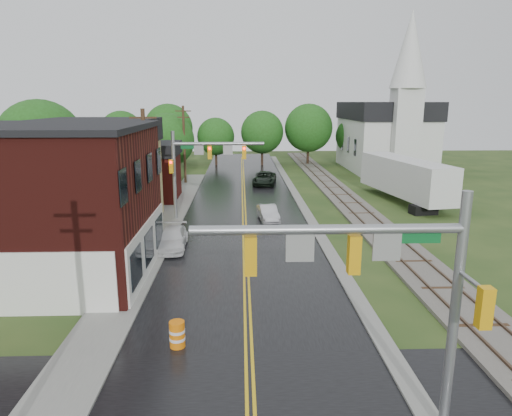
{
  "coord_description": "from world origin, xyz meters",
  "views": [
    {
      "loc": [
        -0.26,
        -9.36,
        9.44
      ],
      "look_at": [
        0.6,
        16.06,
        3.5
      ],
      "focal_mm": 32.0,
      "sensor_mm": 36.0,
      "label": 1
    }
  ],
  "objects_px": {
    "traffic_signal_near": "(381,273)",
    "tree_left_b": "(43,145)",
    "tree_left_c": "(113,149)",
    "semi_trailer": "(405,177)",
    "utility_pole_b": "(146,172)",
    "sedan_silver": "(268,213)",
    "traffic_signal_far": "(200,159)",
    "brick_building": "(14,203)",
    "church": "(387,128)",
    "tree_left_e": "(169,141)",
    "construction_barrel": "(177,334)",
    "utility_pole_c": "(184,143)",
    "pickup_white": "(172,239)",
    "suv_dark": "(265,179)"
  },
  "relations": [
    {
      "from": "tree_left_b",
      "to": "construction_barrel",
      "type": "relative_size",
      "value": 8.95
    },
    {
      "from": "suv_dark",
      "to": "utility_pole_c",
      "type": "bearing_deg",
      "value": -179.22
    },
    {
      "from": "utility_pole_b",
      "to": "tree_left_e",
      "type": "height_order",
      "value": "utility_pole_b"
    },
    {
      "from": "church",
      "to": "sedan_silver",
      "type": "distance_m",
      "value": 33.19
    },
    {
      "from": "utility_pole_b",
      "to": "tree_left_c",
      "type": "xyz_separation_m",
      "value": [
        -7.05,
        17.9,
        -0.21
      ]
    },
    {
      "from": "church",
      "to": "pickup_white",
      "type": "height_order",
      "value": "church"
    },
    {
      "from": "church",
      "to": "traffic_signal_far",
      "type": "xyz_separation_m",
      "value": [
        -23.47,
        -26.74,
        -0.86
      ]
    },
    {
      "from": "brick_building",
      "to": "sedan_silver",
      "type": "height_order",
      "value": "brick_building"
    },
    {
      "from": "tree_left_c",
      "to": "sedan_silver",
      "type": "bearing_deg",
      "value": -40.59
    },
    {
      "from": "traffic_signal_far",
      "to": "utility_pole_c",
      "type": "height_order",
      "value": "utility_pole_c"
    },
    {
      "from": "traffic_signal_near",
      "to": "construction_barrel",
      "type": "bearing_deg",
      "value": 141.4
    },
    {
      "from": "church",
      "to": "utility_pole_c",
      "type": "height_order",
      "value": "church"
    },
    {
      "from": "construction_barrel",
      "to": "traffic_signal_near",
      "type": "bearing_deg",
      "value": -38.6
    },
    {
      "from": "traffic_signal_far",
      "to": "tree_left_e",
      "type": "xyz_separation_m",
      "value": [
        -5.38,
        18.9,
        -0.16
      ]
    },
    {
      "from": "pickup_white",
      "to": "tree_left_e",
      "type": "bearing_deg",
      "value": 97.21
    },
    {
      "from": "pickup_white",
      "to": "brick_building",
      "type": "bearing_deg",
      "value": -151.21
    },
    {
      "from": "utility_pole_b",
      "to": "church",
      "type": "bearing_deg",
      "value": 49.82
    },
    {
      "from": "tree_left_c",
      "to": "brick_building",
      "type": "bearing_deg",
      "value": -86.86
    },
    {
      "from": "semi_trailer",
      "to": "construction_barrel",
      "type": "distance_m",
      "value": 31.92
    },
    {
      "from": "brick_building",
      "to": "traffic_signal_far",
      "type": "xyz_separation_m",
      "value": [
        9.01,
        12.0,
        0.82
      ]
    },
    {
      "from": "utility_pole_b",
      "to": "traffic_signal_far",
      "type": "bearing_deg",
      "value": 56.32
    },
    {
      "from": "church",
      "to": "traffic_signal_near",
      "type": "xyz_separation_m",
      "value": [
        -16.53,
        -51.74,
        -0.87
      ]
    },
    {
      "from": "utility_pole_c",
      "to": "semi_trailer",
      "type": "height_order",
      "value": "utility_pole_c"
    },
    {
      "from": "traffic_signal_far",
      "to": "construction_barrel",
      "type": "relative_size",
      "value": 6.78
    },
    {
      "from": "brick_building",
      "to": "church",
      "type": "relative_size",
      "value": 0.71
    },
    {
      "from": "tree_left_c",
      "to": "semi_trailer",
      "type": "bearing_deg",
      "value": -12.97
    },
    {
      "from": "utility_pole_c",
      "to": "tree_left_e",
      "type": "xyz_separation_m",
      "value": [
        -2.05,
        1.9,
        0.09
      ]
    },
    {
      "from": "utility_pole_c",
      "to": "construction_barrel",
      "type": "xyz_separation_m",
      "value": [
        4.0,
        -36.99,
        -4.18
      ]
    },
    {
      "from": "brick_building",
      "to": "church",
      "type": "bearing_deg",
      "value": 50.02
    },
    {
      "from": "pickup_white",
      "to": "tree_left_b",
      "type": "bearing_deg",
      "value": 134.93
    },
    {
      "from": "church",
      "to": "traffic_signal_near",
      "type": "height_order",
      "value": "church"
    },
    {
      "from": "church",
      "to": "traffic_signal_far",
      "type": "relative_size",
      "value": 2.72
    },
    {
      "from": "brick_building",
      "to": "semi_trailer",
      "type": "distance_m",
      "value": 33.32
    },
    {
      "from": "traffic_signal_far",
      "to": "utility_pole_c",
      "type": "xyz_separation_m",
      "value": [
        -3.33,
        17.0,
        -0.25
      ]
    },
    {
      "from": "tree_left_c",
      "to": "semi_trailer",
      "type": "relative_size",
      "value": 0.56
    },
    {
      "from": "traffic_signal_far",
      "to": "construction_barrel",
      "type": "xyz_separation_m",
      "value": [
        0.67,
        -19.99,
        -4.43
      ]
    },
    {
      "from": "sedan_silver",
      "to": "traffic_signal_near",
      "type": "bearing_deg",
      "value": -92.82
    },
    {
      "from": "tree_left_c",
      "to": "pickup_white",
      "type": "distance_m",
      "value": 22.66
    },
    {
      "from": "traffic_signal_far",
      "to": "utility_pole_b",
      "type": "distance_m",
      "value": 6.01
    },
    {
      "from": "tree_left_c",
      "to": "tree_left_e",
      "type": "xyz_separation_m",
      "value": [
        5.0,
        6.0,
        0.3
      ]
    },
    {
      "from": "traffic_signal_near",
      "to": "tree_left_b",
      "type": "bearing_deg",
      "value": 125.49
    },
    {
      "from": "brick_building",
      "to": "tree_left_e",
      "type": "distance_m",
      "value": 31.12
    },
    {
      "from": "utility_pole_b",
      "to": "sedan_silver",
      "type": "xyz_separation_m",
      "value": [
        8.71,
        4.4,
        -4.08
      ]
    },
    {
      "from": "tree_left_c",
      "to": "construction_barrel",
      "type": "relative_size",
      "value": 7.07
    },
    {
      "from": "semi_trailer",
      "to": "utility_pole_b",
      "type": "bearing_deg",
      "value": -153.32
    },
    {
      "from": "sedan_silver",
      "to": "tree_left_c",
      "type": "bearing_deg",
      "value": 132.93
    },
    {
      "from": "traffic_signal_near",
      "to": "traffic_signal_far",
      "type": "relative_size",
      "value": 1.0
    },
    {
      "from": "church",
      "to": "tree_left_e",
      "type": "xyz_separation_m",
      "value": [
        -28.85,
        -7.84,
        -1.02
      ]
    },
    {
      "from": "traffic_signal_far",
      "to": "sedan_silver",
      "type": "distance_m",
      "value": 6.94
    },
    {
      "from": "traffic_signal_far",
      "to": "pickup_white",
      "type": "relative_size",
      "value": 1.63
    }
  ]
}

